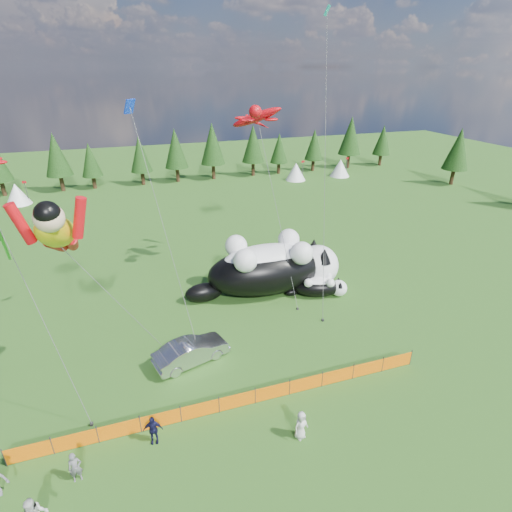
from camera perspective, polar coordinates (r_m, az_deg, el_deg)
The scene contains 14 objects.
ground at distance 25.06m, azimuth -4.61°, elevation -16.08°, with size 160.00×160.00×0.00m, color #0B3309.
safety_fence at distance 22.59m, azimuth -2.68°, elevation -19.95°, with size 22.06×0.06×1.10m.
tree_line at distance 64.73m, azimuth -14.79°, elevation 13.40°, with size 90.00×4.00×8.00m, color black, non-canonical shape.
festival_tents at distance 62.15m, azimuth -3.81°, elevation 11.22°, with size 50.00×3.20×2.80m, color white, non-canonical shape.
cat_large at distance 31.83m, azimuth 2.49°, elevation -1.47°, with size 12.76×4.71×4.61m.
cat_small at distance 32.12m, azimuth 9.13°, elevation -4.26°, with size 4.79×2.78×1.78m.
car at distance 25.48m, azimuth -9.22°, elevation -13.30°, with size 1.62×4.66×1.54m, color silver.
spectator_a at distance 21.19m, azimuth -24.42°, elevation -25.80°, with size 0.57×0.37×1.56m, color slate.
spectator_c at distance 21.48m, azimuth -14.51°, elevation -22.91°, with size 0.93×0.48×1.59m, color black.
spectator_e at distance 21.19m, azimuth 6.43°, elevation -22.89°, with size 0.78×0.51×1.59m, color beige.
superhero_kite at distance 20.01m, azimuth -26.67°, elevation 3.15°, with size 6.57×5.55×12.67m.
gecko_kite at distance 32.88m, azimuth 0.03°, elevation 19.19°, with size 6.72×11.19×15.23m.
diamond_kite_a at distance 24.36m, azimuth -17.24°, elevation 18.48°, with size 2.79×5.12×15.72m.
diamond_kite_b at distance 30.61m, azimuth 10.08°, elevation 28.60°, with size 2.47×6.90×21.03m.
Camera 1 is at (-4.04, -18.37, 16.56)m, focal length 28.00 mm.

